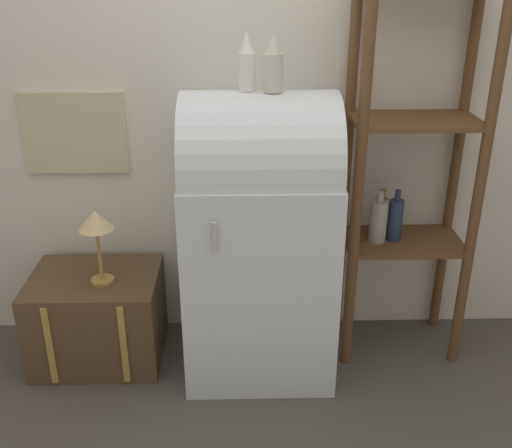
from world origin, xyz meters
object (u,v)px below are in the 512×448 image
(vase_center, at_px, (273,64))
(desk_lamp, at_px, (96,225))
(refrigerator, at_px, (259,233))
(vase_left, at_px, (247,64))
(suitcase_trunk, at_px, (98,317))

(vase_center, height_order, desk_lamp, vase_center)
(refrigerator, xyz_separation_m, vase_center, (0.06, -0.01, 0.77))
(refrigerator, relative_size, vase_left, 5.66)
(vase_center, xyz_separation_m, desk_lamp, (-0.80, 0.00, -0.72))
(refrigerator, distance_m, desk_lamp, 0.75)
(suitcase_trunk, xyz_separation_m, desk_lamp, (0.06, -0.05, 0.52))
(refrigerator, bearing_deg, vase_left, 164.57)
(refrigerator, height_order, desk_lamp, refrigerator)
(vase_center, bearing_deg, refrigerator, 170.74)
(desk_lamp, bearing_deg, vase_left, 1.86)
(vase_center, relative_size, desk_lamp, 0.66)
(refrigerator, height_order, vase_left, vase_left)
(refrigerator, xyz_separation_m, suitcase_trunk, (-0.80, 0.04, -0.47))
(vase_left, relative_size, desk_lamp, 0.65)
(vase_center, distance_m, desk_lamp, 1.08)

